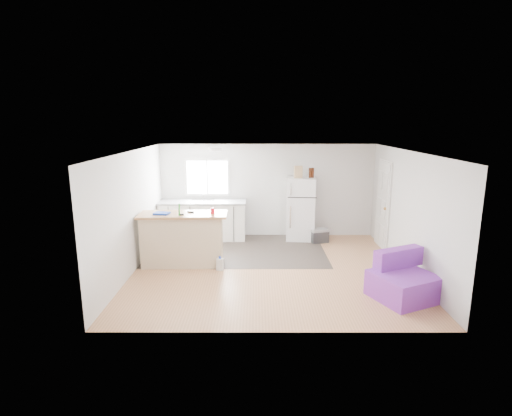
{
  "coord_description": "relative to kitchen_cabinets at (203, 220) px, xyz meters",
  "views": [
    {
      "loc": [
        -0.28,
        -7.72,
        2.98
      ],
      "look_at": [
        -0.29,
        0.7,
        1.13
      ],
      "focal_mm": 28.0,
      "sensor_mm": 36.0,
      "label": 1
    }
  ],
  "objects": [
    {
      "name": "purple_seat",
      "position": [
        3.87,
        -3.48,
        -0.21
      ],
      "size": [
        1.24,
        1.25,
        0.79
      ],
      "rotation": [
        0.0,
        0.0,
        0.43
      ],
      "color": "purple",
      "rests_on": "floor"
    },
    {
      "name": "red_cup",
      "position": [
        0.47,
        -1.89,
        0.67
      ],
      "size": [
        0.09,
        0.09,
        0.12
      ],
      "primitive_type": "cylinder",
      "rotation": [
        0.0,
        0.0,
        -0.11
      ],
      "color": "red",
      "rests_on": "peninsula"
    },
    {
      "name": "interior_door",
      "position": [
        4.37,
        -0.61,
        0.52
      ],
      "size": [
        0.11,
        0.92,
        2.1
      ],
      "color": "white",
      "rests_on": "right_wall"
    },
    {
      "name": "room",
      "position": [
        1.65,
        -2.16,
        0.7
      ],
      "size": [
        5.51,
        5.01,
        2.41
      ],
      "color": "#A87046",
      "rests_on": "ground"
    },
    {
      "name": "ceiling_fixture",
      "position": [
        0.45,
        -0.96,
        1.86
      ],
      "size": [
        0.3,
        0.3,
        0.07
      ],
      "primitive_type": "cylinder",
      "color": "white",
      "rests_on": "ceiling"
    },
    {
      "name": "tool_b",
      "position": [
        -0.16,
        -2.02,
        0.62
      ],
      "size": [
        0.1,
        0.05,
        0.03
      ],
      "primitive_type": "cube",
      "rotation": [
        0.0,
        0.0,
        -0.09
      ],
      "color": "black",
      "rests_on": "peninsula"
    },
    {
      "name": "kitchen_cabinets",
      "position": [
        0.0,
        0.0,
        0.0
      ],
      "size": [
        2.21,
        0.71,
        1.27
      ],
      "rotation": [
        0.0,
        0.0,
        0.01
      ],
      "color": "white",
      "rests_on": "floor"
    },
    {
      "name": "peninsula",
      "position": [
        -0.18,
        -1.88,
        0.06
      ],
      "size": [
        1.82,
        0.74,
        1.11
      ],
      "rotation": [
        0.0,
        0.0,
        0.03
      ],
      "color": "#C9B491",
      "rests_on": "floor"
    },
    {
      "name": "vinyl_zone",
      "position": [
        0.92,
        -0.91,
        -0.5
      ],
      "size": [
        4.05,
        2.5,
        0.0
      ],
      "primitive_type": "cube",
      "color": "#332D26",
      "rests_on": "floor"
    },
    {
      "name": "mop",
      "position": [
        -0.33,
        -2.06,
        -0.27
      ],
      "size": [
        0.29,
        0.38,
        1.38
      ],
      "rotation": [
        0.0,
        0.0,
        0.39
      ],
      "color": "green",
      "rests_on": "floor"
    },
    {
      "name": "window",
      "position": [
        0.1,
        0.33,
        1.05
      ],
      "size": [
        1.18,
        0.06,
        0.98
      ],
      "color": "white",
      "rests_on": "back_wall"
    },
    {
      "name": "refrigerator",
      "position": [
        2.48,
        -0.01,
        0.29
      ],
      "size": [
        0.75,
        0.72,
        1.59
      ],
      "rotation": [
        0.0,
        0.0,
        -0.08
      ],
      "color": "white",
      "rests_on": "floor"
    },
    {
      "name": "blue_tray",
      "position": [
        -0.57,
        -1.95,
        0.63
      ],
      "size": [
        0.34,
        0.28,
        0.04
      ],
      "primitive_type": "cube",
      "rotation": [
        0.0,
        0.0,
        -0.2
      ],
      "color": "#143ABD",
      "rests_on": "peninsula"
    },
    {
      "name": "tool_a",
      "position": [
        -0.0,
        -1.8,
        0.62
      ],
      "size": [
        0.15,
        0.1,
        0.03
      ],
      "primitive_type": "cube",
      "rotation": [
        0.0,
        0.0,
        -0.41
      ],
      "color": "black",
      "rests_on": "peninsula"
    },
    {
      "name": "cardboard_box",
      "position": [
        2.4,
        -0.09,
        1.24
      ],
      "size": [
        0.21,
        0.11,
        0.3
      ],
      "primitive_type": "cube",
      "rotation": [
        0.0,
        0.0,
        0.07
      ],
      "color": "tan",
      "rests_on": "refrigerator"
    },
    {
      "name": "cleaner_jug",
      "position": [
        0.63,
        -2.22,
        -0.37
      ],
      "size": [
        0.15,
        0.13,
        0.29
      ],
      "rotation": [
        0.0,
        0.0,
        -0.27
      ],
      "color": "silver",
      "rests_on": "floor"
    },
    {
      "name": "bottle_left",
      "position": [
        2.7,
        -0.06,
        1.21
      ],
      "size": [
        0.09,
        0.09,
        0.25
      ],
      "primitive_type": "cylinder",
      "rotation": [
        0.0,
        0.0,
        -0.36
      ],
      "color": "#3B180A",
      "rests_on": "refrigerator"
    },
    {
      "name": "cooler",
      "position": [
        2.93,
        -0.29,
        -0.33
      ],
      "size": [
        0.52,
        0.42,
        0.34
      ],
      "rotation": [
        0.0,
        0.0,
        0.28
      ],
      "color": "#2C2D2F",
      "rests_on": "floor"
    },
    {
      "name": "bottle_right",
      "position": [
        2.76,
        -0.04,
        1.21
      ],
      "size": [
        0.07,
        0.07,
        0.25
      ],
      "primitive_type": "cylinder",
      "rotation": [
        0.0,
        0.0,
        0.07
      ],
      "color": "#3B180A",
      "rests_on": "refrigerator"
    }
  ]
}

